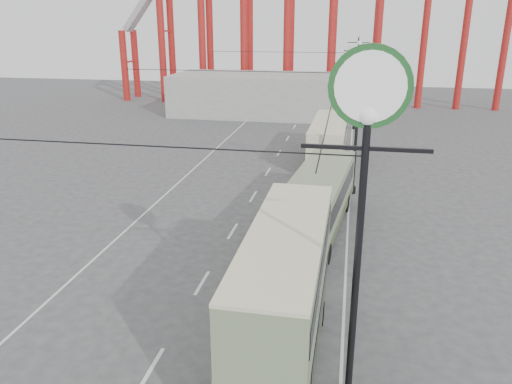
% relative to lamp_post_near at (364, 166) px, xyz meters
% --- Properties ---
extents(ground, '(160.00, 160.00, 0.00)m').
position_rel_lamp_post_near_xyz_m(ground, '(-5.60, 3.00, -7.86)').
color(ground, '#434345').
rests_on(ground, ground).
extents(road_markings, '(12.52, 120.00, 0.01)m').
position_rel_lamp_post_near_xyz_m(road_markings, '(-6.46, 22.70, -7.86)').
color(road_markings, silver).
rests_on(road_markings, ground).
extents(lamp_post_near, '(3.20, 0.44, 10.80)m').
position_rel_lamp_post_near_xyz_m(lamp_post_near, '(0.00, 0.00, 0.00)').
color(lamp_post_near, black).
rests_on(lamp_post_near, ground).
extents(lamp_post_mid, '(3.20, 0.44, 9.32)m').
position_rel_lamp_post_near_xyz_m(lamp_post_mid, '(0.00, 21.00, -3.18)').
color(lamp_post_mid, black).
rests_on(lamp_post_mid, ground).
extents(lamp_post_far, '(3.20, 0.44, 9.32)m').
position_rel_lamp_post_near_xyz_m(lamp_post_far, '(0.00, 43.00, -3.18)').
color(lamp_post_far, black).
rests_on(lamp_post_far, ground).
extents(lamp_post_distant, '(3.20, 0.44, 9.32)m').
position_rel_lamp_post_near_xyz_m(lamp_post_distant, '(0.00, 65.00, -3.18)').
color(lamp_post_distant, black).
rests_on(lamp_post_distant, ground).
extents(fairground_shed, '(22.00, 10.00, 5.00)m').
position_rel_lamp_post_near_xyz_m(fairground_shed, '(-11.60, 50.00, -5.36)').
color(fairground_shed, gray).
rests_on(fairground_shed, ground).
extents(double_decker_bus, '(2.43, 9.38, 5.03)m').
position_rel_lamp_post_near_xyz_m(double_decker_bus, '(-2.18, 2.14, -5.04)').
color(double_decker_bus, '#384223').
rests_on(double_decker_bus, ground).
extents(single_decker_green, '(3.89, 11.89, 3.30)m').
position_rel_lamp_post_near_xyz_m(single_decker_green, '(-1.93, 14.02, -6.00)').
color(single_decker_green, gray).
rests_on(single_decker_green, ground).
extents(single_decker_cream, '(2.93, 11.02, 3.41)m').
position_rel_lamp_post_near_xyz_m(single_decker_cream, '(-2.12, 29.26, -5.94)').
color(single_decker_cream, beige).
rests_on(single_decker_cream, ground).
extents(pedestrian, '(0.86, 0.79, 1.97)m').
position_rel_lamp_post_near_xyz_m(pedestrian, '(-3.86, 7.47, -6.87)').
color(pedestrian, '#222227').
rests_on(pedestrian, ground).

